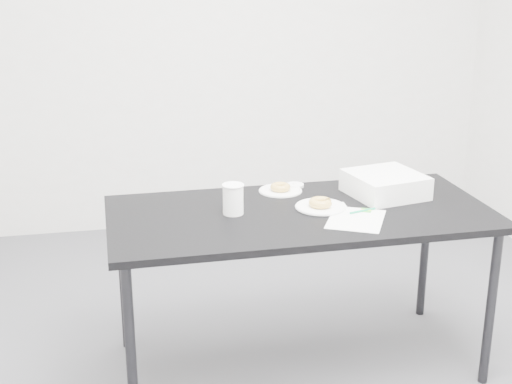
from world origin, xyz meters
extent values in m
plane|color=#49494E|center=(0.00, 0.00, 0.00)|extent=(4.00, 4.00, 0.00)
cube|color=white|center=(0.00, 2.00, 1.35)|extent=(4.00, 0.02, 2.70)
cube|color=black|center=(0.16, 0.04, 0.75)|extent=(1.69, 0.81, 0.03)
cylinder|color=black|center=(-0.61, -0.30, 0.37)|extent=(0.04, 0.04, 0.74)
cylinder|color=black|center=(-0.62, 0.36, 0.37)|extent=(0.04, 0.04, 0.74)
cylinder|color=black|center=(0.95, -0.27, 0.37)|extent=(0.04, 0.04, 0.74)
cylinder|color=black|center=(0.94, 0.39, 0.37)|extent=(0.04, 0.04, 0.74)
cube|color=white|center=(0.37, -0.11, 0.77)|extent=(0.33, 0.36, 0.00)
cube|color=green|center=(0.44, -0.02, 0.77)|extent=(0.06, 0.06, 0.00)
cylinder|color=#0D9861|center=(0.43, -0.03, 0.77)|extent=(0.13, 0.05, 0.01)
cube|color=white|center=(0.30, 0.04, 0.77)|extent=(0.17, 0.17, 0.00)
cylinder|color=white|center=(0.26, 0.06, 0.77)|extent=(0.22, 0.22, 0.01)
torus|color=gold|center=(0.26, 0.06, 0.79)|extent=(0.13, 0.13, 0.04)
cylinder|color=white|center=(0.14, 0.33, 0.77)|extent=(0.21, 0.21, 0.01)
torus|color=gold|center=(0.14, 0.33, 0.79)|extent=(0.10, 0.10, 0.03)
cylinder|color=white|center=(-0.13, 0.07, 0.83)|extent=(0.09, 0.09, 0.13)
cylinder|color=white|center=(0.23, 0.39, 0.77)|extent=(0.09, 0.09, 0.01)
cube|color=white|center=(0.61, 0.17, 0.82)|extent=(0.37, 0.37, 0.10)
camera|label=1|loc=(-0.62, -2.80, 1.83)|focal=50.00mm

